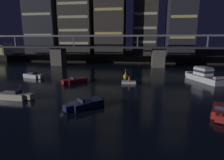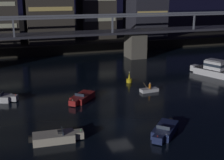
{
  "view_description": "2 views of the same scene",
  "coord_description": "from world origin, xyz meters",
  "px_view_note": "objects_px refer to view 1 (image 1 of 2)",
  "views": [
    {
      "loc": [
        9.32,
        -24.0,
        7.9
      ],
      "look_at": [
        5.22,
        6.5,
        1.21
      ],
      "focal_mm": 29.42,
      "sensor_mm": 36.0,
      "label": 1
    },
    {
      "loc": [
        -10.86,
        -28.88,
        13.68
      ],
      "look_at": [
        3.13,
        11.7,
        1.56
      ],
      "focal_mm": 49.46,
      "sensor_mm": 36.0,
      "label": 2
    }
  ],
  "objects_px": {
    "river_bridge": "(106,52)",
    "tower_east_low": "(182,8)",
    "tower_west_low": "(42,5)",
    "speedboat_mid_center": "(221,111)",
    "speedboat_mid_left": "(33,76)",
    "dinghy_with_paddler": "(129,82)",
    "speedboat_near_center": "(85,104)",
    "speedboat_mid_right": "(75,81)",
    "speedboat_near_right": "(15,96)",
    "tower_west_tall": "(78,24)",
    "tower_east_tall": "(145,21)",
    "channel_buoy": "(125,76)",
    "cabin_cruiser_near_left": "(204,76)",
    "tower_central": "(111,0)"
  },
  "relations": [
    {
      "from": "tower_east_low",
      "to": "channel_buoy",
      "type": "xyz_separation_m",
      "value": [
        -17.43,
        -32.15,
        -18.6
      ]
    },
    {
      "from": "river_bridge",
      "to": "tower_east_low",
      "type": "bearing_deg",
      "value": 30.25
    },
    {
      "from": "tower_east_low",
      "to": "cabin_cruiser_near_left",
      "type": "relative_size",
      "value": 3.68
    },
    {
      "from": "speedboat_mid_left",
      "to": "dinghy_with_paddler",
      "type": "xyz_separation_m",
      "value": [
        20.61,
        -2.83,
        -0.14
      ]
    },
    {
      "from": "speedboat_near_center",
      "to": "speedboat_mid_left",
      "type": "relative_size",
      "value": 0.87
    },
    {
      "from": "tower_east_low",
      "to": "speedboat_mid_center",
      "type": "relative_size",
      "value": 6.8
    },
    {
      "from": "tower_central",
      "to": "channel_buoy",
      "type": "distance_m",
      "value": 41.52
    },
    {
      "from": "tower_east_tall",
      "to": "tower_east_low",
      "type": "xyz_separation_m",
      "value": [
        12.37,
        -4.23,
        4.11
      ]
    },
    {
      "from": "speedboat_near_right",
      "to": "tower_east_tall",
      "type": "bearing_deg",
      "value": 69.93
    },
    {
      "from": "cabin_cruiser_near_left",
      "to": "speedboat_mid_center",
      "type": "xyz_separation_m",
      "value": [
        -3.98,
        -17.52,
        -0.64
      ]
    },
    {
      "from": "cabin_cruiser_near_left",
      "to": "speedboat_near_right",
      "type": "height_order",
      "value": "cabin_cruiser_near_left"
    },
    {
      "from": "tower_east_low",
      "to": "tower_west_low",
      "type": "bearing_deg",
      "value": 178.64
    },
    {
      "from": "tower_west_low",
      "to": "speedboat_near_center",
      "type": "height_order",
      "value": "tower_west_low"
    },
    {
      "from": "speedboat_near_right",
      "to": "speedboat_mid_left",
      "type": "xyz_separation_m",
      "value": [
        -5.46,
        13.9,
        0.0
      ]
    },
    {
      "from": "speedboat_near_center",
      "to": "speedboat_near_right",
      "type": "bearing_deg",
      "value": 168.88
    },
    {
      "from": "tower_east_low",
      "to": "speedboat_near_right",
      "type": "distance_m",
      "value": 60.89
    },
    {
      "from": "cabin_cruiser_near_left",
      "to": "speedboat_mid_left",
      "type": "relative_size",
      "value": 1.81
    },
    {
      "from": "river_bridge",
      "to": "tower_east_low",
      "type": "xyz_separation_m",
      "value": [
        24.47,
        14.27,
        14.75
      ]
    },
    {
      "from": "tower_west_low",
      "to": "cabin_cruiser_near_left",
      "type": "xyz_separation_m",
      "value": [
        50.72,
        -34.62,
        -20.32
      ]
    },
    {
      "from": "speedboat_near_center",
      "to": "speedboat_mid_left",
      "type": "distance_m",
      "value": 22.6
    },
    {
      "from": "speedboat_mid_right",
      "to": "speedboat_near_center",
      "type": "bearing_deg",
      "value": -66.44
    },
    {
      "from": "speedboat_near_center",
      "to": "speedboat_mid_right",
      "type": "xyz_separation_m",
      "value": [
        -5.46,
        12.52,
        0.0
      ]
    },
    {
      "from": "tower_east_low",
      "to": "tower_east_tall",
      "type": "bearing_deg",
      "value": 161.11
    },
    {
      "from": "tower_west_low",
      "to": "tower_east_tall",
      "type": "height_order",
      "value": "tower_west_low"
    },
    {
      "from": "tower_west_tall",
      "to": "dinghy_with_paddler",
      "type": "bearing_deg",
      "value": -60.94
    },
    {
      "from": "tower_west_low",
      "to": "speedboat_mid_left",
      "type": "height_order",
      "value": "tower_west_low"
    },
    {
      "from": "speedboat_near_center",
      "to": "speedboat_mid_center",
      "type": "relative_size",
      "value": 0.88
    },
    {
      "from": "speedboat_near_right",
      "to": "speedboat_mid_right",
      "type": "relative_size",
      "value": 1.15
    },
    {
      "from": "river_bridge",
      "to": "speedboat_mid_left",
      "type": "xyz_separation_m",
      "value": [
        -12.64,
        -20.38,
        -3.92
      ]
    },
    {
      "from": "cabin_cruiser_near_left",
      "to": "speedboat_mid_right",
      "type": "height_order",
      "value": "cabin_cruiser_near_left"
    },
    {
      "from": "tower_west_low",
      "to": "speedboat_mid_center",
      "type": "height_order",
      "value": "tower_west_low"
    },
    {
      "from": "river_bridge",
      "to": "speedboat_near_right",
      "type": "distance_m",
      "value": 35.24
    },
    {
      "from": "river_bridge",
      "to": "tower_east_tall",
      "type": "bearing_deg",
      "value": 56.81
    },
    {
      "from": "tower_west_tall",
      "to": "tower_east_low",
      "type": "height_order",
      "value": "tower_east_low"
    },
    {
      "from": "river_bridge",
      "to": "tower_west_low",
      "type": "height_order",
      "value": "tower_west_low"
    },
    {
      "from": "river_bridge",
      "to": "tower_central",
      "type": "relative_size",
      "value": 2.45
    },
    {
      "from": "speedboat_mid_right",
      "to": "speedboat_mid_left",
      "type": "bearing_deg",
      "value": 161.87
    },
    {
      "from": "river_bridge",
      "to": "tower_west_tall",
      "type": "xyz_separation_m",
      "value": [
        -13.81,
        15.97,
        9.59
      ]
    },
    {
      "from": "tower_west_tall",
      "to": "tower_east_low",
      "type": "relative_size",
      "value": 0.7
    },
    {
      "from": "river_bridge",
      "to": "tower_west_low",
      "type": "relative_size",
      "value": 2.59
    },
    {
      "from": "speedboat_mid_left",
      "to": "dinghy_with_paddler",
      "type": "relative_size",
      "value": 1.91
    },
    {
      "from": "speedboat_mid_center",
      "to": "speedboat_near_center",
      "type": "bearing_deg",
      "value": 178.97
    },
    {
      "from": "speedboat_mid_right",
      "to": "channel_buoy",
      "type": "relative_size",
      "value": 2.57
    },
    {
      "from": "tower_west_tall",
      "to": "speedboat_mid_center",
      "type": "xyz_separation_m",
      "value": [
        32.32,
        -52.6,
        -13.51
      ]
    },
    {
      "from": "speedboat_near_right",
      "to": "speedboat_mid_left",
      "type": "height_order",
      "value": "same"
    },
    {
      "from": "speedboat_near_center",
      "to": "speedboat_near_right",
      "type": "height_order",
      "value": "same"
    },
    {
      "from": "tower_central",
      "to": "channel_buoy",
      "type": "relative_size",
      "value": 23.28
    },
    {
      "from": "speedboat_near_right",
      "to": "tower_central",
      "type": "bearing_deg",
      "value": 82.84
    },
    {
      "from": "speedboat_near_right",
      "to": "channel_buoy",
      "type": "relative_size",
      "value": 2.97
    },
    {
      "from": "tower_west_tall",
      "to": "speedboat_mid_right",
      "type": "xyz_separation_m",
      "value": [
        11.71,
        -39.81,
        -13.51
      ]
    }
  ]
}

